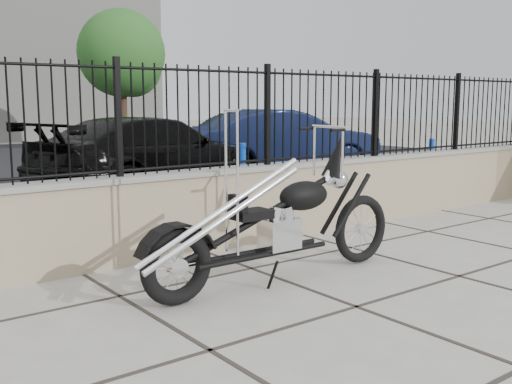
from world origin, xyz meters
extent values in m
plane|color=#99968E|center=(0.00, 0.00, 0.00)|extent=(90.00, 90.00, 0.00)
cube|color=gray|center=(0.00, 2.50, 0.48)|extent=(14.00, 0.36, 0.96)
cube|color=black|center=(0.00, 2.50, 1.56)|extent=(14.00, 0.08, 1.20)
imported|color=black|center=(1.76, 7.03, 0.73)|extent=(5.41, 3.33, 1.46)
imported|color=#0E1633|center=(5.51, 7.59, 0.78)|extent=(5.00, 2.68, 1.57)
cylinder|color=blue|center=(2.49, 5.07, 0.51)|extent=(0.13, 0.13, 1.03)
cylinder|color=blue|center=(6.82, 4.30, 0.49)|extent=(0.12, 0.12, 0.98)
cylinder|color=#382619|center=(5.34, 15.97, 1.39)|extent=(0.28, 0.28, 2.78)
sphere|color=#306F29|center=(5.34, 15.97, 3.53)|extent=(2.97, 2.97, 2.97)
camera|label=1|loc=(-3.69, -3.40, 1.75)|focal=42.00mm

